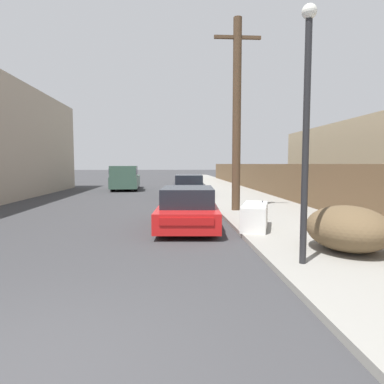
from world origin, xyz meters
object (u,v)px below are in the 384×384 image
brush_pile (348,228)px  parked_sports_car_red (188,208)px  pickup_truck (125,178)px  utility_pole (237,113)px  street_lamp (306,116)px  discarded_fridge (255,216)px  car_parked_mid (189,186)px

brush_pile → parked_sports_car_red: bearing=131.5°
pickup_truck → utility_pole: (5.98, -12.34, 3.00)m
utility_pole → street_lamp: bearing=-91.2°
discarded_fridge → street_lamp: street_lamp is taller
car_parked_mid → street_lamp: bearing=-82.4°
parked_sports_car_red → utility_pole: utility_pole is taller
discarded_fridge → brush_pile: size_ratio=0.94×
parked_sports_car_red → brush_pile: size_ratio=2.34×
car_parked_mid → discarded_fridge: bearing=-80.9°
street_lamp → pickup_truck: bearing=106.5°
street_lamp → brush_pile: street_lamp is taller
discarded_fridge → parked_sports_car_red: bearing=168.0°
utility_pole → street_lamp: size_ratio=1.61×
car_parked_mid → brush_pile: car_parked_mid is taller
car_parked_mid → pickup_truck: size_ratio=0.79×
car_parked_mid → brush_pile: 13.54m
discarded_fridge → car_parked_mid: size_ratio=0.43×
utility_pole → pickup_truck: bearing=115.8°
pickup_truck → car_parked_mid: bearing=125.8°
pickup_truck → street_lamp: (5.82, -19.66, 1.89)m
parked_sports_car_red → discarded_fridge: bearing=-26.0°
pickup_truck → brush_pile: size_ratio=2.78×
pickup_truck → discarded_fridge: bearing=106.6°
discarded_fridge → utility_pole: 5.20m
discarded_fridge → pickup_truck: (-5.77, 16.25, 0.43)m
parked_sports_car_red → utility_pole: size_ratio=0.63×
discarded_fridge → pickup_truck: 17.25m
utility_pole → brush_pile: utility_pole is taller
discarded_fridge → utility_pole: bearing=104.6°
car_parked_mid → utility_pole: utility_pole is taller
parked_sports_car_red → utility_pole: bearing=57.9°
discarded_fridge → utility_pole: utility_pole is taller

